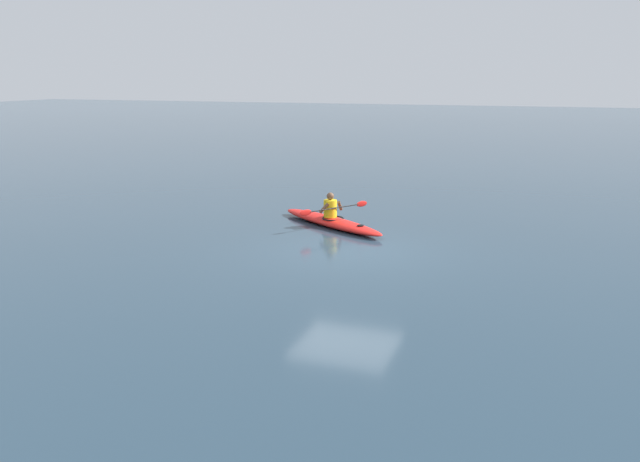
% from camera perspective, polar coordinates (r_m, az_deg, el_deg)
% --- Properties ---
extents(ground_plane, '(160.00, 160.00, 0.00)m').
position_cam_1_polar(ground_plane, '(15.99, 2.42, -1.78)').
color(ground_plane, '#233847').
extents(kayak, '(3.95, 2.86, 0.26)m').
position_cam_1_polar(kayak, '(18.58, 0.99, 0.83)').
color(kayak, red).
rests_on(kayak, ground).
extents(kayaker, '(1.34, 2.08, 0.71)m').
position_cam_1_polar(kayaker, '(18.51, 0.95, 2.11)').
color(kayaker, yellow).
rests_on(kayaker, kayak).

